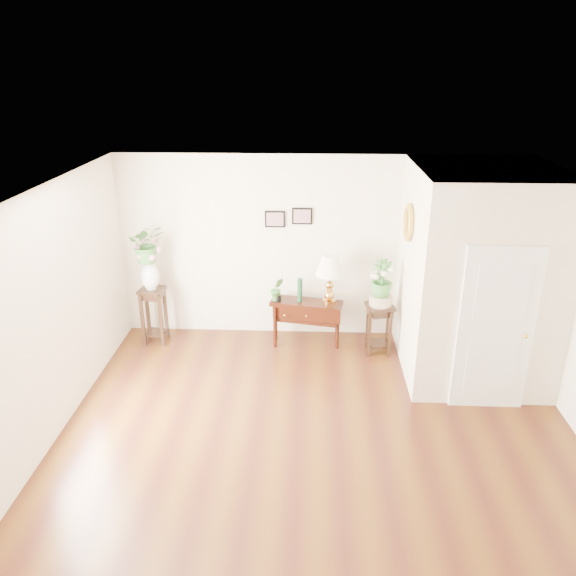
# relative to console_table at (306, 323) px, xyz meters

# --- Properties ---
(floor) EXTENTS (6.00, 5.50, 0.02)m
(floor) POSITION_rel_console_table_xyz_m (0.16, -2.33, -0.35)
(floor) COLOR #542F0F
(floor) RESTS_ON ground
(ceiling) EXTENTS (6.00, 5.50, 0.02)m
(ceiling) POSITION_rel_console_table_xyz_m (0.16, -2.33, 2.45)
(ceiling) COLOR white
(ceiling) RESTS_ON ground
(wall_back) EXTENTS (6.00, 0.02, 2.80)m
(wall_back) POSITION_rel_console_table_xyz_m (0.16, 0.42, 1.05)
(wall_back) COLOR silver
(wall_back) RESTS_ON ground
(wall_front) EXTENTS (6.00, 0.02, 2.80)m
(wall_front) POSITION_rel_console_table_xyz_m (0.16, -5.08, 1.05)
(wall_front) COLOR silver
(wall_front) RESTS_ON ground
(wall_left) EXTENTS (0.02, 5.50, 2.80)m
(wall_left) POSITION_rel_console_table_xyz_m (-2.84, -2.33, 1.05)
(wall_left) COLOR silver
(wall_left) RESTS_ON ground
(partition) EXTENTS (1.80, 1.95, 2.80)m
(partition) POSITION_rel_console_table_xyz_m (2.26, -0.55, 1.05)
(partition) COLOR silver
(partition) RESTS_ON floor
(door) EXTENTS (0.90, 0.05, 2.10)m
(door) POSITION_rel_console_table_xyz_m (2.26, -1.55, 0.70)
(door) COLOR white
(door) RESTS_ON floor
(art_print_left) EXTENTS (0.30, 0.02, 0.25)m
(art_print_left) POSITION_rel_console_table_xyz_m (-0.49, 0.40, 1.50)
(art_print_left) COLOR black
(art_print_left) RESTS_ON wall_back
(art_print_right) EXTENTS (0.30, 0.02, 0.25)m
(art_print_right) POSITION_rel_console_table_xyz_m (-0.09, 0.40, 1.55)
(art_print_right) COLOR black
(art_print_right) RESTS_ON wall_back
(wall_ornament) EXTENTS (0.07, 0.51, 0.51)m
(wall_ornament) POSITION_rel_console_table_xyz_m (1.32, -0.43, 1.70)
(wall_ornament) COLOR #B69437
(wall_ornament) RESTS_ON partition
(console_table) EXTENTS (1.11, 0.55, 0.70)m
(console_table) POSITION_rel_console_table_xyz_m (0.00, 0.00, 0.00)
(console_table) COLOR #361106
(console_table) RESTS_ON floor
(table_lamp) EXTENTS (0.52, 0.52, 0.73)m
(table_lamp) POSITION_rel_console_table_xyz_m (0.33, 0.00, 0.70)
(table_lamp) COLOR gold
(table_lamp) RESTS_ON console_table
(green_vase) EXTENTS (0.10, 0.10, 0.36)m
(green_vase) POSITION_rel_console_table_xyz_m (-0.10, 0.00, 0.52)
(green_vase) COLOR #143F25
(green_vase) RESTS_ON console_table
(potted_plant) EXTENTS (0.23, 0.21, 0.36)m
(potted_plant) POSITION_rel_console_table_xyz_m (-0.44, 0.00, 0.53)
(potted_plant) COLOR #3D7D35
(potted_plant) RESTS_ON console_table
(plant_stand_a) EXTENTS (0.40, 0.40, 0.88)m
(plant_stand_a) POSITION_rel_console_table_xyz_m (-2.31, -0.01, 0.09)
(plant_stand_a) COLOR black
(plant_stand_a) RESTS_ON floor
(porcelain_vase) EXTENTS (0.34, 0.34, 0.47)m
(porcelain_vase) POSITION_rel_console_table_xyz_m (-2.31, -0.01, 0.75)
(porcelain_vase) COLOR white
(porcelain_vase) RESTS_ON plant_stand_a
(lily_arrangement) EXTENTS (0.64, 0.61, 0.57)m
(lily_arrangement) POSITION_rel_console_table_xyz_m (-2.31, -0.01, 1.21)
(lily_arrangement) COLOR #3D7D35
(lily_arrangement) RESTS_ON porcelain_vase
(plant_stand_b) EXTENTS (0.44, 0.44, 0.76)m
(plant_stand_b) POSITION_rel_console_table_xyz_m (1.06, -0.19, 0.03)
(plant_stand_b) COLOR black
(plant_stand_b) RESTS_ON floor
(ceramic_bowl) EXTENTS (0.39, 0.39, 0.14)m
(ceramic_bowl) POSITION_rel_console_table_xyz_m (1.06, -0.19, 0.49)
(ceramic_bowl) COLOR beige
(ceramic_bowl) RESTS_ON plant_stand_b
(narcissus) EXTENTS (0.34, 0.34, 0.56)m
(narcissus) POSITION_rel_console_table_xyz_m (1.06, -0.19, 0.80)
(narcissus) COLOR #3D7D35
(narcissus) RESTS_ON ceramic_bowl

